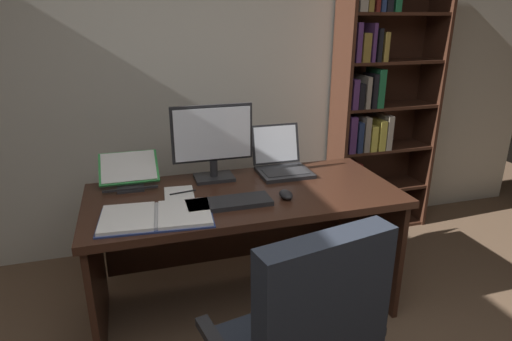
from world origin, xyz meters
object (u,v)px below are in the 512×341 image
at_px(computer_mouse, 286,195).
at_px(open_binder, 156,216).
at_px(keyboard, 229,203).
at_px(reading_stand_with_book, 129,170).
at_px(notepad, 179,194).
at_px(laptop, 281,163).
at_px(bookshelf, 376,102).
at_px(desk, 241,220).
at_px(pen, 183,192).
at_px(monitor, 213,143).

bearing_deg(computer_mouse, open_binder, -175.65).
bearing_deg(open_binder, keyboard, 12.80).
distance_m(reading_stand_with_book, notepad, 0.35).
bearing_deg(laptop, bookshelf, 28.15).
relative_size(desk, open_binder, 3.04).
bearing_deg(laptop, keyboard, -136.65).
distance_m(bookshelf, notepad, 1.73).
bearing_deg(reading_stand_with_book, pen, -43.33).
relative_size(monitor, open_binder, 0.85).
height_order(desk, bookshelf, bookshelf).
relative_size(keyboard, pen, 3.00).
bearing_deg(reading_stand_with_book, bookshelf, 13.77).
bearing_deg(computer_mouse, keyboard, 180.00).
bearing_deg(monitor, desk, -55.47).
relative_size(laptop, computer_mouse, 3.15).
xyz_separation_m(bookshelf, keyboard, (-1.34, -0.88, -0.27)).
relative_size(bookshelf, monitor, 4.30).
bearing_deg(open_binder, computer_mouse, 9.18).
xyz_separation_m(keyboard, open_binder, (-0.36, -0.05, -0.00)).
xyz_separation_m(laptop, notepad, (-0.64, -0.20, -0.05)).
distance_m(laptop, reading_stand_with_book, 0.88).
bearing_deg(monitor, laptop, 1.28).
distance_m(desk, monitor, 0.46).
bearing_deg(desk, computer_mouse, -49.34).
height_order(desk, computer_mouse, computer_mouse).
relative_size(desk, notepad, 7.83).
height_order(desk, keyboard, keyboard).
relative_size(desk, bookshelf, 0.84).
bearing_deg(keyboard, reading_stand_with_book, 136.31).
xyz_separation_m(laptop, open_binder, (-0.77, -0.44, -0.04)).
xyz_separation_m(desk, monitor, (-0.11, 0.17, 0.41)).
bearing_deg(notepad, pen, 0.00).
bearing_deg(keyboard, laptop, 43.35).
relative_size(monitor, laptop, 1.40).
relative_size(open_binder, notepad, 2.57).
height_order(keyboard, notepad, keyboard).
bearing_deg(pen, open_binder, -122.11).
xyz_separation_m(desk, bookshelf, (1.22, 0.67, 0.49)).
xyz_separation_m(keyboard, notepad, (-0.22, 0.20, -0.01)).
relative_size(bookshelf, keyboard, 4.68).
relative_size(laptop, keyboard, 0.78).
distance_m(computer_mouse, notepad, 0.56).
height_order(desk, pen, pen).
height_order(desk, reading_stand_with_book, reading_stand_with_book).
height_order(keyboard, computer_mouse, computer_mouse).
bearing_deg(computer_mouse, monitor, 128.12).
distance_m(desk, bookshelf, 1.47).
bearing_deg(notepad, laptop, 17.01).
relative_size(computer_mouse, notepad, 0.50).
relative_size(desk, computer_mouse, 15.81).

